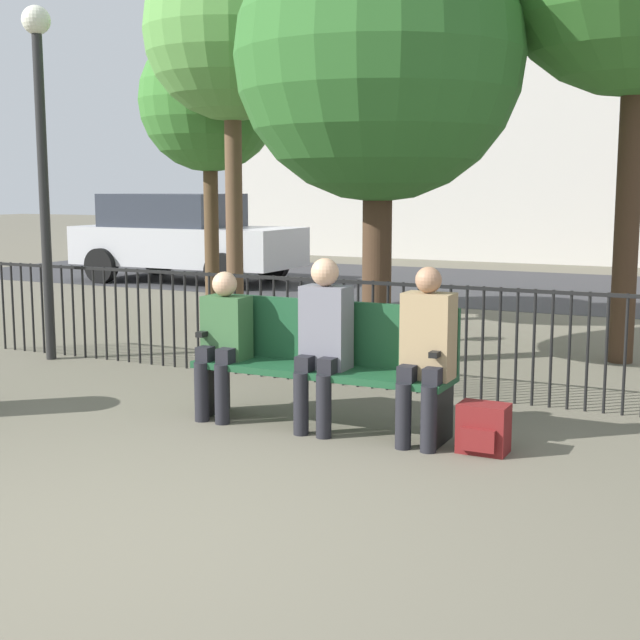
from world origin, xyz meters
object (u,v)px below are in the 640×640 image
Objects in this scene: seated_person_0 at (223,337)px; backpack at (483,429)px; park_bench at (325,359)px; tree_2 at (209,102)px; parked_car_1 at (183,236)px; lamp_post at (41,128)px; tree_3 at (379,58)px; tree_1 at (232,34)px; seated_person_2 at (426,347)px; seated_person_1 at (323,336)px.

seated_person_0 is 2.09m from backpack.
tree_2 reaches higher than park_bench.
tree_2 reaches higher than parked_car_1.
seated_person_0 is 6.01m from tree_2.
lamp_post reaches higher than park_bench.
lamp_post reaches higher than backpack.
park_bench is at bearing -76.38° from tree_3.
tree_3 reaches higher than seated_person_0.
tree_2 is 0.88× the size of tree_3.
backpack is at bearing -41.60° from tree_1.
tree_1 is 1.33× the size of lamp_post.
tree_1 is at bearing 120.46° from seated_person_0.
tree_1 reaches higher than tree_3.
tree_3 is (3.34, -2.16, 0.11)m from tree_2.
tree_3 is 1.04× the size of parked_car_1.
backpack is 0.09× the size of tree_2.
lamp_post is at bearing -65.51° from parked_car_1.
tree_1 is (-3.00, 3.61, 3.05)m from park_bench.
seated_person_2 is 6.07m from tree_1.
seated_person_0 is 0.24× the size of tree_1.
seated_person_1 reaches higher than seated_person_0.
tree_1 is 1.44m from tree_2.
seated_person_1 is at bearing 178.66° from backpack.
park_bench is 1.61× the size of seated_person_2.
seated_person_0 is 0.92× the size of seated_person_2.
lamp_post is (-3.64, 1.05, 1.82)m from park_bench.
parked_car_1 is at bearing 138.13° from tree_3.
tree_1 reaches higher than park_bench.
tree_2 is at bearing 131.02° from park_bench.
park_bench is at bearing -49.41° from parked_car_1.
park_bench is 0.51× the size of tree_2.
park_bench is 0.85m from seated_person_2.
lamp_post is at bearing 166.08° from backpack.
lamp_post is 7.63m from parked_car_1.
seated_person_0 is at bearing -170.28° from park_bench.
seated_person_2 is (0.82, -0.13, 0.17)m from park_bench.
tree_1 is at bearing 75.94° from lamp_post.
tree_2 is (-3.91, 4.49, 2.36)m from park_bench.
tree_2 is 4.85m from parked_car_1.
backpack is 0.08× the size of tree_3.
park_bench is 10.36m from parked_car_1.
backpack is 11.34m from parked_car_1.
seated_person_1 is 0.30× the size of parked_car_1.
seated_person_1 is 6.46m from tree_2.
seated_person_1 is at bearing -49.42° from tree_2.
park_bench is 1.57× the size of seated_person_1.
seated_person_2 is 0.32× the size of tree_2.
seated_person_1 is 0.78m from seated_person_2.
tree_2 is at bearing 147.13° from tree_3.
tree_1 is (-4.24, 3.77, 3.39)m from backpack.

